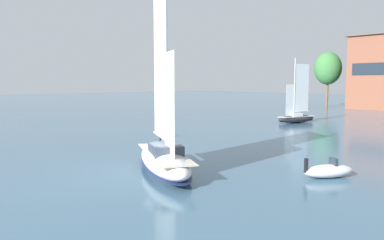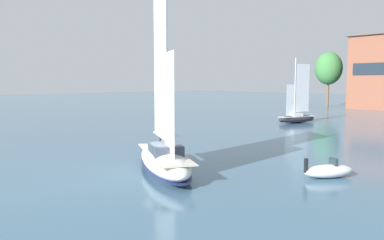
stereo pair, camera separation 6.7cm
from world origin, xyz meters
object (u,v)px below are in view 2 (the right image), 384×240
Objects in this scene: tree_shore_center at (329,68)px; motor_tender at (328,171)px; sailboat_main at (164,157)px; sailboat_moored_near_marina at (297,118)px; channel_buoy at (164,132)px.

tree_shore_center is 3.62× the size of motor_tender.
sailboat_main is 1.39× the size of sailboat_moored_near_marina.
sailboat_main reaches higher than sailboat_moored_near_marina.
channel_buoy is at bearing -95.29° from sailboat_moored_near_marina.
channel_buoy is (13.95, -71.79, -10.09)m from tree_shore_center.
channel_buoy is at bearing 140.68° from sailboat_main.
sailboat_main is at bearing -71.29° from tree_shore_center.
sailboat_moored_near_marina is (-11.79, 39.33, -0.29)m from sailboat_main.
sailboat_main is 8.11× the size of channel_buoy.
sailboat_main is 18.55m from channel_buoy.
motor_tender is at bearing -63.45° from tree_shore_center.
motor_tender is 2.25× the size of channel_buoy.
tree_shore_center is 85.37m from motor_tender.
motor_tender is 24.26m from channel_buoy.
sailboat_moored_near_marina is 38.15m from motor_tender.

